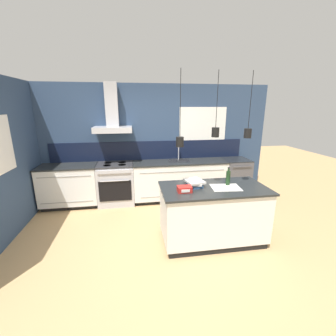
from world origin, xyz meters
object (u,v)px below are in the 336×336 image
oven_range (116,184)px  dishwasher (235,177)px  bottle_on_island (228,178)px  book_stack (195,183)px  red_supply_box (184,189)px

oven_range → dishwasher: size_ratio=1.00×
bottle_on_island → book_stack: size_ratio=0.85×
oven_range → dishwasher: 2.80m
bottle_on_island → book_stack: bottle_on_island is taller
oven_range → red_supply_box: size_ratio=4.43×
bottle_on_island → red_supply_box: (-0.74, -0.17, -0.08)m
oven_range → red_supply_box: bearing=-58.8°
bottle_on_island → red_supply_box: bottle_on_island is taller
bottle_on_island → red_supply_box: 0.77m
oven_range → red_supply_box: 2.22m
oven_range → bottle_on_island: size_ratio=3.08×
book_stack → red_supply_box: size_ratio=1.69×
book_stack → bottle_on_island: bearing=-3.3°
red_supply_box → oven_range: bearing=121.2°
book_stack → dishwasher: bearing=48.2°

